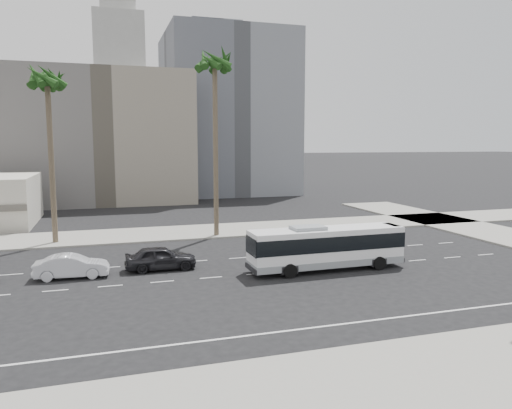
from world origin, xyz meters
name	(u,v)px	position (x,y,z in m)	size (l,w,h in m)	color
ground	(300,270)	(0.00, 0.00, 0.00)	(700.00, 700.00, 0.00)	black
sidewalk_north	(238,229)	(0.00, 15.50, 0.07)	(120.00, 7.00, 0.15)	gray
sidewalk_south	(468,376)	(0.00, -15.50, 0.07)	(120.00, 7.00, 0.15)	gray
midrise_beige_west	(103,138)	(-12.00, 45.00, 9.00)	(24.00, 18.00, 18.00)	slate
midrise_gray_center	(226,115)	(8.00, 52.00, 13.00)	(20.00, 20.00, 26.00)	slate
civic_tower	(120,86)	(-2.00, 250.00, 38.83)	(42.00, 42.00, 129.00)	#B9B8B1
highrise_right	(213,92)	(45.00, 230.00, 35.00)	(26.00, 26.00, 70.00)	#535A64
highrise_far	(243,107)	(70.00, 260.00, 30.00)	(22.00, 22.00, 60.00)	#535A64
city_bus	(327,246)	(1.70, -0.34, 1.57)	(10.45, 2.55, 2.99)	white
car_a	(161,258)	(-8.74, 2.96, 0.79)	(4.65, 1.87, 1.58)	black
car_b	(72,266)	(-14.24, 2.62, 0.73)	(4.43, 1.55, 1.46)	silver
palm_near	(215,67)	(-2.69, 13.04, 14.83)	(4.86, 4.86, 16.36)	brown
palm_mid	(47,84)	(-16.16, 13.97, 13.02)	(4.68, 4.68, 14.48)	brown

